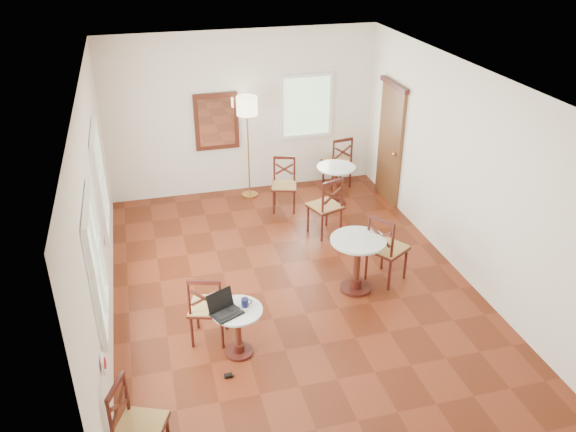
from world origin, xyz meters
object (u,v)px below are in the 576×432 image
object	(u,v)px
cafe_table_near	(238,326)
chair_mid_b	(386,248)
mouse	(230,310)
power_adapter	(228,376)
chair_near_b	(138,426)
chair_back_b	(284,185)
floor_lamp	(247,113)
chair_back_a	(338,161)
navy_mug	(245,303)
laptop	(224,308)
cafe_table_mid	(357,259)
chair_near_a	(208,307)
water_glass	(241,310)
chair_mid_a	(326,206)
cafe_table_back	(336,181)

from	to	relation	value
cafe_table_near	chair_mid_b	xyz separation A→B (m)	(2.34, 1.04, 0.13)
mouse	power_adapter	bearing A→B (deg)	-117.51
chair_near_b	chair_back_b	bearing A→B (deg)	-5.88
chair_near_b	floor_lamp	world-z (taller)	floor_lamp
chair_mid_b	floor_lamp	distance (m)	3.71
chair_mid_b	chair_back_a	xyz separation A→B (m)	(0.42, 3.30, -0.02)
navy_mug	chair_back_b	bearing A→B (deg)	68.62
floor_lamp	laptop	distance (m)	4.59
cafe_table_mid	chair_near_a	xyz separation A→B (m)	(-2.16, -0.56, -0.01)
chair_near_b	floor_lamp	xyz separation A→B (m)	(2.23, 5.67, 1.13)
floor_lamp	water_glass	world-z (taller)	floor_lamp
cafe_table_mid	chair_near_b	xyz separation A→B (m)	(-3.06, -2.25, -0.02)
chair_near_b	chair_back_b	size ratio (longest dim) A/B	1.03
mouse	power_adapter	distance (m)	0.75
chair_near_b	water_glass	distance (m)	1.78
water_glass	power_adapter	distance (m)	0.78
chair_near_b	chair_mid_b	bearing A→B (deg)	-33.43
chair_back_b	power_adapter	xyz separation A→B (m)	(-1.72, -4.03, -0.45)
chair_back_b	water_glass	distance (m)	4.01
chair_near_b	mouse	xyz separation A→B (m)	(1.12, 1.32, 0.18)
chair_mid_a	navy_mug	size ratio (longest dim) A/B	7.88
chair_near_a	laptop	bearing A→B (deg)	129.79
chair_near_a	chair_mid_a	bearing A→B (deg)	-118.50
laptop	power_adapter	bearing A→B (deg)	-122.90
chair_near_b	floor_lamp	size ratio (longest dim) A/B	0.51
cafe_table_back	navy_mug	size ratio (longest dim) A/B	5.63
chair_near_a	chair_back_a	bearing A→B (deg)	-110.68
chair_back_b	floor_lamp	xyz separation A→B (m)	(-0.49, 0.69, 1.15)
chair_near_a	laptop	world-z (taller)	chair_near_a
cafe_table_mid	navy_mug	distance (m)	1.96
cafe_table_back	laptop	size ratio (longest dim) A/B	1.70
chair_mid_a	mouse	xyz separation A→B (m)	(-2.02, -2.58, 0.15)
chair_near_a	chair_mid_b	bearing A→B (deg)	-148.49
cafe_table_mid	chair_near_b	size ratio (longest dim) A/B	0.84
chair_near_a	navy_mug	bearing A→B (deg)	160.50
navy_mug	chair_mid_b	bearing A→B (deg)	23.97
cafe_table_back	mouse	size ratio (longest dim) A/B	7.67
water_glass	navy_mug	bearing A→B (deg)	58.54
cafe_table_mid	power_adapter	bearing A→B (deg)	-147.73
cafe_table_back	floor_lamp	world-z (taller)	floor_lamp
cafe_table_back	chair_near_a	size ratio (longest dim) A/B	0.74
cafe_table_back	laptop	world-z (taller)	laptop
cafe_table_mid	chair_mid_b	distance (m)	0.50
chair_back_b	mouse	xyz separation A→B (m)	(-1.60, -3.66, 0.19)
chair_near_a	cafe_table_back	bearing A→B (deg)	-113.57
chair_mid_a	floor_lamp	world-z (taller)	floor_lamp
cafe_table_near	navy_mug	world-z (taller)	navy_mug
cafe_table_back	chair_back_a	size ratio (longest dim) A/B	0.72
cafe_table_near	mouse	world-z (taller)	mouse
chair_near_b	chair_near_a	bearing A→B (deg)	-5.34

